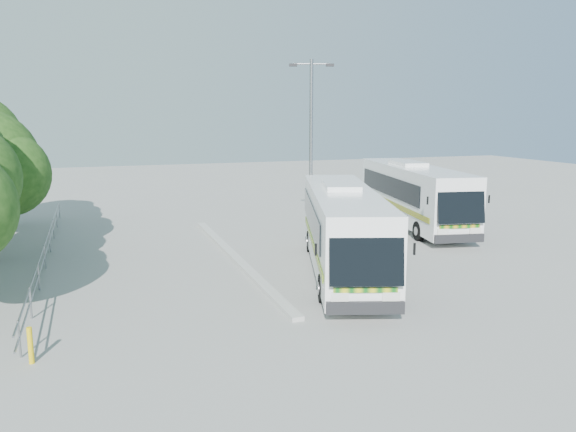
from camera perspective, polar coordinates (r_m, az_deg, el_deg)
name	(u,v)px	position (r m, az deg, el deg)	size (l,w,h in m)	color
ground	(300,266)	(23.50, 1.25, -5.08)	(100.00, 100.00, 0.00)	gray
kerb_divider	(235,257)	(24.67, -5.41, -4.19)	(0.40, 16.00, 0.15)	#B2B2AD
railing	(46,246)	(25.89, -23.36, -2.81)	(0.06, 22.00, 1.00)	gray
tree_far_e	(2,157)	(34.90, -27.04, 5.34)	(4.54, 4.28, 5.92)	#382314
coach_main	(343,228)	(22.36, 5.59, -1.18)	(5.87, 11.96, 3.28)	white
coach_adjacent	(413,193)	(32.40, 12.59, 2.27)	(4.61, 12.35, 3.36)	white
lamppost	(311,142)	(27.79, 2.35, 7.49)	(2.11, 0.86, 8.83)	gray
bollard	(30,345)	(15.93, -24.70, -11.86)	(0.13, 0.13, 0.96)	yellow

